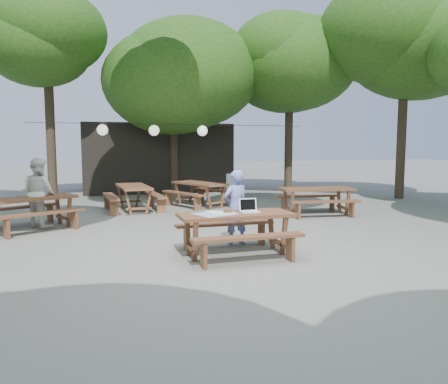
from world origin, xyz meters
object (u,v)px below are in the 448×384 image
at_px(picnic_table_nw, 30,213).
at_px(woman, 236,207).
at_px(second_person, 39,193).
at_px(plastic_chair, 234,192).
at_px(main_picnic_table, 236,233).

bearing_deg(picnic_table_nw, woman, -63.65).
xyz_separation_m(picnic_table_nw, woman, (4.03, -2.81, 0.34)).
distance_m(picnic_table_nw, second_person, 0.55).
bearing_deg(plastic_chair, main_picnic_table, -114.13).
distance_m(picnic_table_nw, plastic_chair, 7.51).
distance_m(woman, plastic_chair, 7.28).
xyz_separation_m(picnic_table_nw, second_person, (0.18, 0.29, 0.43)).
bearing_deg(plastic_chair, second_person, -154.10).
distance_m(main_picnic_table, second_person, 5.31).
height_order(main_picnic_table, second_person, second_person).
xyz_separation_m(main_picnic_table, plastic_chair, (2.53, 7.68, -0.13)).
distance_m(picnic_table_nw, woman, 4.92).
bearing_deg(second_person, picnic_table_nw, 105.21).
bearing_deg(woman, second_person, -54.70).
xyz_separation_m(main_picnic_table, woman, (0.26, 0.78, 0.34)).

